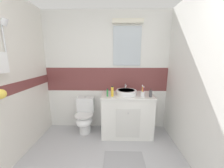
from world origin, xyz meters
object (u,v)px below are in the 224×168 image
at_px(sink_basin, 126,92).
at_px(toothbrush_cup, 143,94).
at_px(toothpaste_tube_upright, 107,93).
at_px(soap_dispenser, 151,94).
at_px(shampoo_bottle_tall, 112,91).
at_px(toilet, 85,117).

xyz_separation_m(sink_basin, toothbrush_cup, (0.29, -0.14, 0.01)).
xyz_separation_m(toothbrush_cup, toothpaste_tube_upright, (-0.66, -0.01, 0.02)).
height_order(toothbrush_cup, soap_dispenser, toothbrush_cup).
bearing_deg(shampoo_bottle_tall, toothbrush_cup, -0.07).
distance_m(sink_basin, shampoo_bottle_tall, 0.31).
relative_size(sink_basin, shampoo_bottle_tall, 2.21).
height_order(sink_basin, toothpaste_tube_upright, sink_basin).
bearing_deg(toothpaste_tube_upright, toothbrush_cup, 0.65).
xyz_separation_m(toothbrush_cup, soap_dispenser, (0.14, -0.01, 0.00)).
relative_size(sink_basin, toothpaste_tube_upright, 2.85).
relative_size(toothbrush_cup, soap_dispenser, 1.40).
bearing_deg(soap_dispenser, shampoo_bottle_tall, 178.77).
bearing_deg(soap_dispenser, toilet, 171.30).
height_order(toothbrush_cup, toothpaste_tube_upright, toothbrush_cup).
distance_m(toothbrush_cup, soap_dispenser, 0.14).
relative_size(toilet, soap_dispenser, 4.58).
xyz_separation_m(sink_basin, toilet, (-0.86, 0.04, -0.55)).
distance_m(sink_basin, soap_dispenser, 0.46).
distance_m(toilet, toothpaste_tube_upright, 0.78).
relative_size(toilet, shampoo_bottle_tall, 3.72).
xyz_separation_m(sink_basin, shampoo_bottle_tall, (-0.27, -0.14, 0.05)).
xyz_separation_m(soap_dispenser, toothpaste_tube_upright, (-0.80, 0.01, 0.01)).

